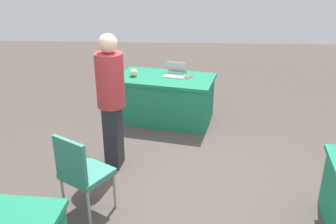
# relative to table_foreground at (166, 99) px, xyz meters

# --- Properties ---
(ground_plane) EXTENTS (14.40, 14.40, 0.00)m
(ground_plane) POSITION_rel_table_foreground_xyz_m (-0.20, 1.90, -0.37)
(ground_plane) COLOR #4C423D
(table_foreground) EXTENTS (1.64, 1.12, 0.73)m
(table_foreground) POSITION_rel_table_foreground_xyz_m (0.00, 0.00, 0.00)
(table_foreground) COLOR #1E7A56
(table_foreground) RESTS_ON ground
(chair_tucked_left) EXTENTS (0.61, 0.61, 0.94)m
(chair_tucked_left) POSITION_rel_table_foreground_xyz_m (0.73, 2.44, 0.17)
(chair_tucked_left) COLOR #9E9993
(chair_tucked_left) RESTS_ON ground
(person_presenter) EXTENTS (0.38, 0.38, 1.73)m
(person_presenter) POSITION_rel_table_foreground_xyz_m (0.58, 1.44, 0.60)
(person_presenter) COLOR #26262D
(person_presenter) RESTS_ON ground
(laptop_silver) EXTENTS (0.37, 0.36, 0.21)m
(laptop_silver) POSITION_rel_table_foreground_xyz_m (-0.15, -0.10, 0.40)
(laptop_silver) COLOR silver
(laptop_silver) RESTS_ON table_foreground
(yarn_ball) EXTENTS (0.12, 0.12, 0.12)m
(yarn_ball) POSITION_rel_table_foreground_xyz_m (0.50, -0.03, 0.42)
(yarn_ball) COLOR beige
(yarn_ball) RESTS_ON table_foreground
(scissors_red) EXTENTS (0.14, 0.16, 0.01)m
(scissors_red) POSITION_rel_table_foreground_xyz_m (-0.37, 0.00, 0.37)
(scissors_red) COLOR red
(scissors_red) RESTS_ON table_foreground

